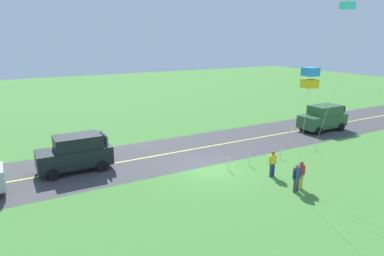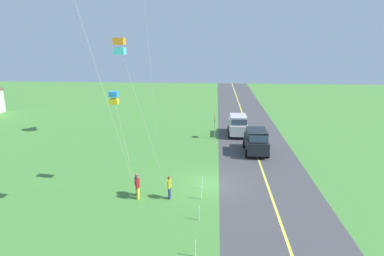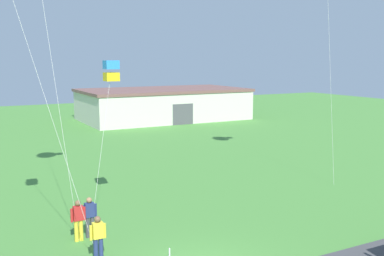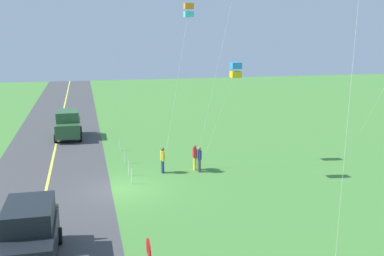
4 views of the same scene
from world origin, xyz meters
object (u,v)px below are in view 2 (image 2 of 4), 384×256
Objects in this scene: person_child_watcher at (169,186)px; kite_blue_mid at (114,98)px; person_adult_near at (138,186)px; person_adult_companion at (137,183)px; car_parked_east_near at (238,125)px; stop_sign at (215,122)px; kite_yellow_high at (120,47)px; car_suv_foreground at (256,141)px.

kite_blue_mid is (1.91, 3.95, 5.50)m from person_child_watcher.
person_adult_near is 2.07m from person_child_watcher.
person_adult_companion and person_child_watcher have the same top height.
kite_blue_mid reaches higher than car_parked_east_near.
stop_sign is 14.73m from person_child_watcher.
person_adult_near is 0.51m from person_adult_companion.
kite_yellow_high reaches higher than person_child_watcher.
person_adult_companion is at bearing -135.02° from person_child_watcher.
kite_blue_mid is at bearing 22.90° from kite_yellow_high.
kite_blue_mid is (-12.50, 6.83, 4.57)m from stop_sign.
car_suv_foreground reaches higher than person_child_watcher.
car_suv_foreground is 1.72× the size of stop_sign.
kite_blue_mid is (-8.04, 10.67, 5.21)m from car_suv_foreground.
stop_sign is (-1.60, 2.53, 0.65)m from car_parked_east_near.
car_parked_east_near is 17.45m from person_adult_companion.
car_suv_foreground is 13.39m from person_adult_near.
person_adult_companion is (-15.68, 7.64, -0.29)m from car_parked_east_near.
person_adult_near is 0.16× the size of kite_yellow_high.
kite_yellow_high is (-16.70, 5.05, 8.02)m from stop_sign.
person_child_watcher is 0.23× the size of kite_blue_mid.
stop_sign is at bearing -69.05° from person_adult_near.
car_parked_east_near is 2.75× the size of person_adult_near.
car_suv_foreground is 2.75× the size of person_child_watcher.
kite_blue_mid is at bearing -156.36° from person_adult_companion.
kite_blue_mid reaches higher than stop_sign.
car_parked_east_near is at bearing 12.22° from car_suv_foreground.
kite_blue_mid is (1.58, 1.72, 5.50)m from person_adult_companion.
person_adult_near is 6.17m from kite_blue_mid.
car_suv_foreground is at bearing -91.31° from person_adult_near.
person_adult_companion is at bearing 154.03° from car_parked_east_near.
person_adult_near is at bearing 138.99° from car_suv_foreground.
car_parked_east_near is 0.65× the size of kite_blue_mid.
person_child_watcher is (-0.33, -2.23, 0.00)m from person_adult_companion.
kite_yellow_high reaches higher than stop_sign.
car_parked_east_near reaches higher than person_adult_companion.
car_parked_east_near is 16.91m from person_child_watcher.
person_child_watcher is 9.50m from kite_yellow_high.
person_adult_companion is (-9.62, 8.95, -0.29)m from car_suv_foreground.
car_suv_foreground is 1.00× the size of car_parked_east_near.
kite_yellow_high is at bearing -80.04° from person_child_watcher.
person_adult_near is (-14.56, 4.94, -0.94)m from stop_sign.
person_adult_companion is 0.16× the size of kite_yellow_high.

